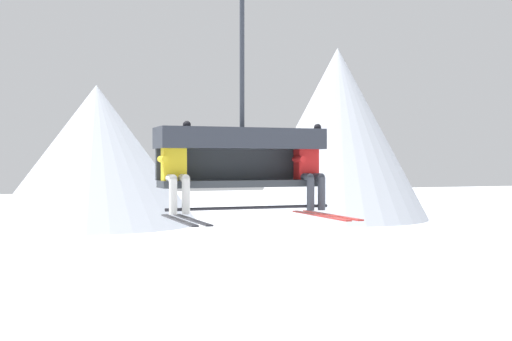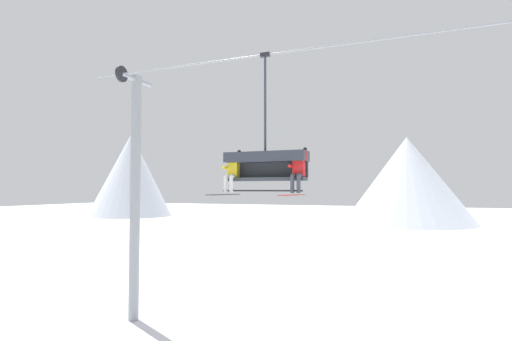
% 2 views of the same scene
% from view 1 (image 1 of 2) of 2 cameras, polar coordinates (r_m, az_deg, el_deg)
% --- Properties ---
extents(mountain_peak_central, '(16.95, 16.95, 11.58)m').
position_cam_1_polar(mountain_peak_central, '(54.95, -13.98, 1.38)').
color(mountain_peak_central, silver).
rests_on(mountain_peak_central, ground_plane).
extents(mountain_peak_east, '(16.37, 16.37, 15.64)m').
position_cam_1_polar(mountain_peak_east, '(59.37, 7.26, 3.31)').
color(mountain_peak_east, silver).
rests_on(mountain_peak_east, ground_plane).
extents(chairlift_chair, '(2.45, 0.74, 4.08)m').
position_cam_1_polar(chairlift_chair, '(9.33, -1.40, 2.19)').
color(chairlift_chair, '#33383D').
extents(skier_yellow, '(0.48, 1.70, 1.34)m').
position_cam_1_polar(skier_yellow, '(8.84, -7.13, 0.26)').
color(skier_yellow, yellow).
extents(skier_red, '(0.48, 1.70, 1.34)m').
position_cam_1_polar(skier_red, '(9.51, 4.81, 0.30)').
color(skier_red, red).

